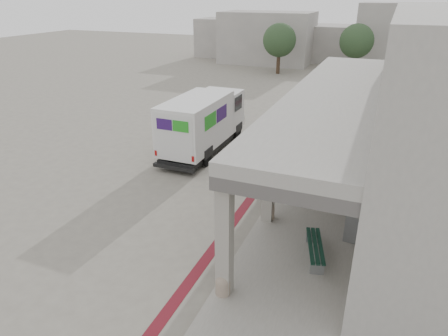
% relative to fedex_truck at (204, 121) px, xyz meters
% --- Properties ---
extents(ground, '(120.00, 120.00, 0.00)m').
position_rel_fedex_truck_xyz_m(ground, '(2.93, -6.06, -1.53)').
color(ground, slate).
rests_on(ground, ground).
extents(bike_lane_stripe, '(0.35, 40.00, 0.01)m').
position_rel_fedex_truck_xyz_m(bike_lane_stripe, '(3.93, -4.06, -1.52)').
color(bike_lane_stripe, '#5C121C').
rests_on(bike_lane_stripe, ground).
extents(sidewalk, '(4.40, 28.00, 0.12)m').
position_rel_fedex_truck_xyz_m(sidewalk, '(6.93, -6.06, -1.47)').
color(sidewalk, gray).
rests_on(sidewalk, ground).
extents(transit_building, '(7.60, 17.00, 7.00)m').
position_rel_fedex_truck_xyz_m(transit_building, '(9.76, -1.56, 1.87)').
color(transit_building, gray).
rests_on(transit_building, ground).
extents(distant_backdrop, '(28.00, 10.00, 6.50)m').
position_rel_fedex_truck_xyz_m(distant_backdrop, '(0.08, 29.82, 1.17)').
color(distant_backdrop, gray).
rests_on(distant_backdrop, ground).
extents(tree_left, '(3.20, 3.20, 4.80)m').
position_rel_fedex_truck_xyz_m(tree_left, '(-2.07, 21.94, 1.65)').
color(tree_left, '#38281C').
rests_on(tree_left, ground).
extents(tree_mid, '(3.20, 3.20, 4.80)m').
position_rel_fedex_truck_xyz_m(tree_mid, '(4.93, 23.94, 1.65)').
color(tree_mid, '#38281C').
rests_on(tree_mid, ground).
extents(fedex_truck, '(2.14, 6.74, 2.87)m').
position_rel_fedex_truck_xyz_m(fedex_truck, '(0.00, 0.00, 0.00)').
color(fedex_truck, black).
rests_on(fedex_truck, ground).
extents(bench, '(0.90, 1.94, 0.45)m').
position_rel_fedex_truck_xyz_m(bench, '(6.98, -7.16, -1.09)').
color(bench, gray).
rests_on(bench, sidewalk).
extents(bollard_near, '(0.39, 0.39, 0.59)m').
position_rel_fedex_truck_xyz_m(bollard_near, '(5.03, -9.67, -1.11)').
color(bollard_near, gray).
rests_on(bollard_near, sidewalk).
extents(bollard_far, '(0.46, 0.46, 0.68)m').
position_rel_fedex_truck_xyz_m(bollard_far, '(5.03, -5.50, -1.07)').
color(bollard_far, gray).
rests_on(bollard_far, sidewalk).
extents(utility_cabinet, '(0.52, 0.67, 1.08)m').
position_rel_fedex_truck_xyz_m(utility_cabinet, '(7.93, -5.67, -0.87)').
color(utility_cabinet, gray).
rests_on(utility_cabinet, sidewalk).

